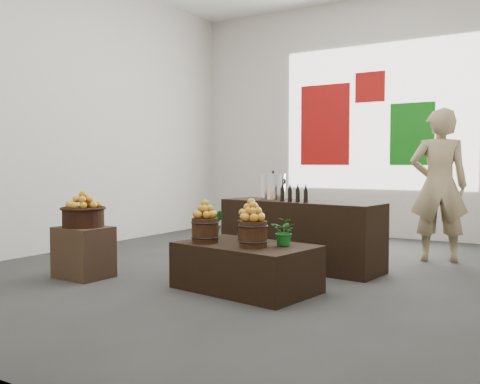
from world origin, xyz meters
The scene contains 22 objects.
ground centered at (0.00, 0.00, 0.00)m, with size 7.00×7.00×0.00m, color #32322F.
back_wall centered at (0.00, 3.50, 2.00)m, with size 6.00×0.04×4.00m, color beige.
back_opening centered at (0.30, 3.48, 2.00)m, with size 3.20×0.02×2.40m, color white.
deco_red_left centered at (-0.60, 3.47, 1.90)m, with size 0.90×0.04×1.40m, color #9D0D0C.
deco_green_right centered at (0.90, 3.47, 1.70)m, with size 0.70×0.04×1.00m, color #0F6610.
deco_red_upper centered at (0.20, 3.47, 2.50)m, with size 0.50×0.04×0.50m, color #9D0D0C.
crate centered at (-1.36, -1.34, 0.27)m, with size 0.55×0.45×0.55m, color #4D3B23.
wicker_basket centered at (-1.36, -1.34, 0.65)m, with size 0.44×0.44×0.20m, color black.
apples_in_basket centered at (-1.36, -1.34, 0.84)m, with size 0.34×0.34×0.18m, color maroon, non-canonical shape.
display_table centered at (0.42, -0.93, 0.23)m, with size 1.30×0.80×0.45m, color black.
apple_bucket_front_left centered at (0.03, -1.05, 0.57)m, with size 0.26×0.26×0.24m, color #39200F.
apples_in_bucket_front_left centered at (0.03, -1.05, 0.78)m, with size 0.20×0.20×0.17m, color maroon, non-canonical shape.
apple_bucket_front_right centered at (0.58, -1.06, 0.57)m, with size 0.26×0.26×0.24m, color #39200F.
apples_in_bucket_front_right centered at (0.58, -1.06, 0.78)m, with size 0.20×0.20×0.17m, color maroon, non-canonical shape.
apple_bucket_rear centered at (0.33, -0.67, 0.57)m, with size 0.26×0.26×0.24m, color #39200F.
apples_in_bucket_rear centered at (0.33, -0.67, 0.78)m, with size 0.20×0.20×0.17m, color maroon, non-canonical shape.
herb_garnish_right centered at (0.80, -0.84, 0.59)m, with size 0.24×0.21×0.27m, color #125A1A.
herb_garnish_left centered at (-0.10, -0.67, 0.59)m, with size 0.15×0.12×0.28m, color #125A1A.
counter centered at (0.39, 0.38, 0.39)m, with size 1.92×0.61×0.79m, color black.
stock_pot_left centered at (0.00, 0.42, 0.93)m, with size 0.30×0.30×0.30m, color silver.
oil_cruets centered at (0.37, 0.19, 0.89)m, with size 0.28×0.05×0.22m, color black, non-canonical shape.
shopper centered at (1.68, 1.64, 0.95)m, with size 0.69×0.46×1.90m, color #907D58.
Camera 1 is at (3.04, -5.31, 1.22)m, focal length 40.00 mm.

